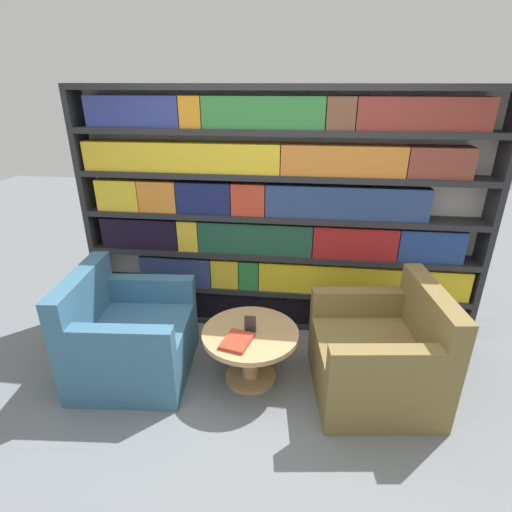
% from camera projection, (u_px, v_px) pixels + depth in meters
% --- Properties ---
extents(ground_plane, '(14.00, 14.00, 0.00)m').
position_uv_depth(ground_plane, '(265.00, 411.00, 2.89)').
color(ground_plane, slate).
extents(bookshelf, '(3.57, 0.30, 2.18)m').
position_uv_depth(bookshelf, '(278.00, 218.00, 3.57)').
color(bookshelf, silver).
rests_on(bookshelf, ground_plane).
extents(armchair_left, '(0.92, 0.95, 0.87)m').
position_uv_depth(armchair_left, '(129.00, 339.00, 3.18)').
color(armchair_left, '#386684').
rests_on(armchair_left, ground_plane).
extents(armchair_right, '(0.96, 0.98, 0.87)m').
position_uv_depth(armchair_right, '(379.00, 357.00, 2.97)').
color(armchair_right, olive).
rests_on(armchair_right, ground_plane).
extents(coffee_table, '(0.74, 0.74, 0.44)m').
position_uv_depth(coffee_table, '(250.00, 345.00, 3.09)').
color(coffee_table, tan).
rests_on(coffee_table, ground_plane).
extents(table_sign, '(0.09, 0.06, 0.14)m').
position_uv_depth(table_sign, '(250.00, 325.00, 3.01)').
color(table_sign, black).
rests_on(table_sign, coffee_table).
extents(stray_book, '(0.24, 0.29, 0.03)m').
position_uv_depth(stray_book, '(237.00, 341.00, 2.90)').
color(stray_book, '#B73823').
rests_on(stray_book, coffee_table).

